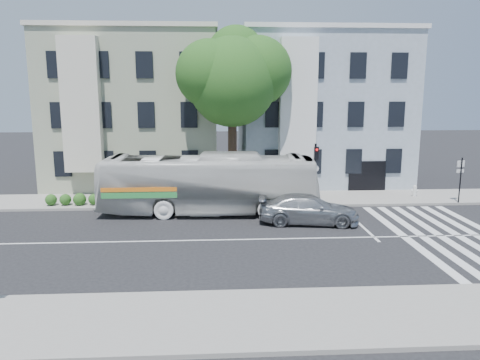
{
  "coord_description": "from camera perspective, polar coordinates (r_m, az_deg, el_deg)",
  "views": [
    {
      "loc": [
        -1.26,
        -21.29,
        7.0
      ],
      "look_at": [
        0.14,
        2.57,
        2.4
      ],
      "focal_mm": 35.0,
      "sensor_mm": 36.0,
      "label": 1
    }
  ],
  "objects": [
    {
      "name": "sedan",
      "position": [
        25.2,
        8.36,
        -3.54
      ],
      "size": [
        2.85,
        5.53,
        1.53
      ],
      "primitive_type": "imported",
      "rotation": [
        0.0,
        0.0,
        1.43
      ],
      "color": "#A4A6AB",
      "rests_on": "ground"
    },
    {
      "name": "traffic_signal",
      "position": [
        28.26,
        9.18,
        1.61
      ],
      "size": [
        0.41,
        0.52,
        3.88
      ],
      "rotation": [
        0.0,
        0.0,
        0.05
      ],
      "color": "black",
      "rests_on": "ground"
    },
    {
      "name": "sidewalk_far",
      "position": [
        30.12,
        -0.88,
        -2.4
      ],
      "size": [
        80.0,
        4.0,
        0.15
      ],
      "primitive_type": "cube",
      "color": "gray",
      "rests_on": "ground"
    },
    {
      "name": "fire_hydrant",
      "position": [
        32.68,
        20.53,
        -1.22
      ],
      "size": [
        0.43,
        0.25,
        0.75
      ],
      "rotation": [
        0.0,
        0.0,
        -0.29
      ],
      "color": "silver",
      "rests_on": "sidewalk_far"
    },
    {
      "name": "far_sign_pole",
      "position": [
        31.77,
        25.29,
        0.61
      ],
      "size": [
        0.5,
        0.21,
        2.81
      ],
      "rotation": [
        0.0,
        0.0,
        0.19
      ],
      "color": "black",
      "rests_on": "sidewalk_far"
    },
    {
      "name": "bus",
      "position": [
        26.77,
        -3.85,
        -0.48
      ],
      "size": [
        3.5,
        12.57,
        3.47
      ],
      "primitive_type": "imported",
      "rotation": [
        0.0,
        0.0,
        1.52
      ],
      "color": "silver",
      "rests_on": "ground"
    },
    {
      "name": "ground",
      "position": [
        22.44,
        0.02,
        -7.28
      ],
      "size": [
        120.0,
        120.0,
        0.0
      ],
      "primitive_type": "plane",
      "color": "black",
      "rests_on": "ground"
    },
    {
      "name": "building_right",
      "position": [
        37.24,
        9.56,
        8.44
      ],
      "size": [
        12.0,
        10.0,
        11.0
      ],
      "primitive_type": "cube",
      "color": "#8F9FAA",
      "rests_on": "ground"
    },
    {
      "name": "building_left",
      "position": [
        36.77,
        -12.47,
        8.3
      ],
      "size": [
        12.0,
        10.0,
        11.0
      ],
      "primitive_type": "cube",
      "color": "#949D84",
      "rests_on": "ground"
    },
    {
      "name": "sidewalk_near",
      "position": [
        15.03,
        1.9,
        -16.53
      ],
      "size": [
        80.0,
        4.0,
        0.15
      ],
      "primitive_type": "cube",
      "color": "gray",
      "rests_on": "ground"
    },
    {
      "name": "street_tree",
      "position": [
        30.06,
        -0.87,
        12.48
      ],
      "size": [
        7.3,
        5.9,
        11.1
      ],
      "color": "#2D2116",
      "rests_on": "ground"
    },
    {
      "name": "hedge",
      "position": [
        29.36,
        -14.16,
        -2.23
      ],
      "size": [
        8.39,
        3.21,
        0.7
      ],
      "primitive_type": null,
      "rotation": [
        0.0,
        0.0,
        0.29
      ],
      "color": "#20561B",
      "rests_on": "sidewalk_far"
    }
  ]
}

